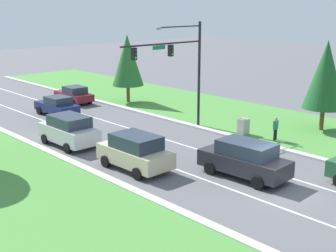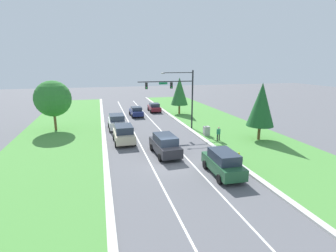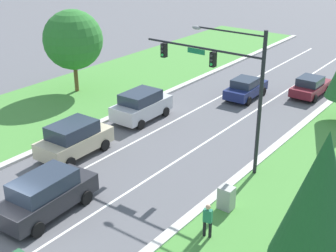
{
  "view_description": "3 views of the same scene",
  "coord_description": "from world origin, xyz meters",
  "views": [
    {
      "loc": [
        -19.15,
        -12.5,
        9.14
      ],
      "look_at": [
        1.03,
        9.39,
        1.31
      ],
      "focal_mm": 50.0,
      "sensor_mm": 36.0,
      "label": 1
    },
    {
      "loc": [
        -5.82,
        -21.38,
        8.76
      ],
      "look_at": [
        2.03,
        8.71,
        1.27
      ],
      "focal_mm": 28.0,
      "sensor_mm": 36.0,
      "label": 2
    },
    {
      "loc": [
        15.72,
        -9.33,
        12.58
      ],
      "look_at": [
        1.03,
        10.36,
        1.92
      ],
      "focal_mm": 50.0,
      "sensor_mm": 36.0,
      "label": 3
    }
  ],
  "objects": [
    {
      "name": "fire_hydrant",
      "position": [
        6.36,
        -0.77,
        0.34
      ],
      "size": [
        0.34,
        0.2,
        0.7
      ],
      "color": "gold",
      "rests_on": "ground_plane"
    },
    {
      "name": "curb_strip_left",
      "position": [
        -5.65,
        0.0,
        0.07
      ],
      "size": [
        0.5,
        90.0,
        0.15
      ],
      "color": "beige",
      "rests_on": "ground_plane"
    },
    {
      "name": "conifer_far_right_tree",
      "position": [
        11.83,
        4.37,
        4.17
      ],
      "size": [
        3.08,
        3.08,
        6.65
      ],
      "color": "brown",
      "rests_on": "ground_plane"
    },
    {
      "name": "champagne_suv",
      "position": [
        -3.48,
        7.22,
        1.04
      ],
      "size": [
        2.35,
        4.61,
        2.03
      ],
      "rotation": [
        0.0,
        0.0,
        0.02
      ],
      "color": "beige",
      "rests_on": "ground_plane"
    },
    {
      "name": "pedestrian",
      "position": [
        7.06,
        5.12,
        0.94
      ],
      "size": [
        0.42,
        0.29,
        1.69
      ],
      "rotation": [
        0.0,
        0.0,
        3.35
      ],
      "color": "black",
      "rests_on": "ground_plane"
    },
    {
      "name": "traffic_signal_mast",
      "position": [
        4.02,
        11.46,
        5.23
      ],
      "size": [
        7.36,
        0.41,
        7.88
      ],
      "color": "black",
      "rests_on": "ground_plane"
    },
    {
      "name": "charcoal_suv",
      "position": [
        0.04,
        2.22,
        1.04
      ],
      "size": [
        2.37,
        5.09,
        2.02
      ],
      "rotation": [
        0.0,
        0.0,
        0.06
      ],
      "color": "#28282D",
      "rests_on": "ground_plane"
    },
    {
      "name": "utility_cabinet",
      "position": [
        6.61,
        7.51,
        0.61
      ],
      "size": [
        0.7,
        0.6,
        1.21
      ],
      "color": "#9E9E99",
      "rests_on": "ground_plane"
    },
    {
      "name": "forest_suv",
      "position": [
        3.37,
        -3.55,
        1.03
      ],
      "size": [
        2.17,
        4.78,
        2.0
      ],
      "rotation": [
        0.0,
        0.0,
        -0.03
      ],
      "color": "#235633",
      "rests_on": "ground_plane"
    },
    {
      "name": "oak_near_left_tree",
      "position": [
        -11.75,
        15.12,
        4.27
      ],
      "size": [
        4.67,
        4.67,
        6.62
      ],
      "color": "brown",
      "rests_on": "ground_plane"
    },
    {
      "name": "grass_verge_right",
      "position": [
        10.9,
        0.0,
        0.04
      ],
      "size": [
        10.0,
        90.0,
        0.08
      ],
      "color": "#4C8E3D",
      "rests_on": "ground_plane"
    },
    {
      "name": "curb_strip_right",
      "position": [
        5.65,
        0.0,
        0.07
      ],
      "size": [
        0.5,
        90.0,
        0.15
      ],
      "color": "beige",
      "rests_on": "ground_plane"
    },
    {
      "name": "navy_sedan",
      "position": [
        -0.05,
        21.93,
        0.83
      ],
      "size": [
        2.12,
        4.39,
        1.64
      ],
      "rotation": [
        0.0,
        0.0,
        0.03
      ],
      "color": "navy",
      "rests_on": "ground_plane"
    },
    {
      "name": "burgundy_sedan",
      "position": [
        3.78,
        25.49,
        0.79
      ],
      "size": [
        2.09,
        4.37,
        1.58
      ],
      "rotation": [
        0.0,
        0.0,
        -0.01
      ],
      "color": "maroon",
      "rests_on": "ground_plane"
    },
    {
      "name": "lane_stripe_inner_right",
      "position": [
        1.8,
        0.0,
        0.0
      ],
      "size": [
        0.14,
        81.0,
        0.01
      ],
      "color": "white",
      "rests_on": "ground_plane"
    },
    {
      "name": "ground_plane",
      "position": [
        0.0,
        0.0,
        0.0
      ],
      "size": [
        160.0,
        160.0,
        0.0
      ],
      "primitive_type": "plane",
      "color": "#5B5B60"
    },
    {
      "name": "conifer_near_right_tree",
      "position": [
        7.55,
        22.01,
        4.03
      ],
      "size": [
        2.95,
        2.95,
        6.4
      ],
      "color": "brown",
      "rests_on": "ground_plane"
    },
    {
      "name": "lane_stripe_inner_left",
      "position": [
        -1.8,
        0.0,
        0.0
      ],
      "size": [
        0.14,
        81.0,
        0.01
      ],
      "color": "white",
      "rests_on": "ground_plane"
    },
    {
      "name": "silver_suv",
      "position": [
        -3.81,
        13.77,
        1.04
      ],
      "size": [
        2.32,
        4.55,
        2.04
      ],
      "rotation": [
        0.0,
        0.0,
        0.01
      ],
      "color": "silver",
      "rests_on": "ground_plane"
    },
    {
      "name": "grass_verge_left",
      "position": [
        -10.9,
        0.0,
        0.04
      ],
      "size": [
        10.0,
        90.0,
        0.08
      ],
      "color": "#4C8E3D",
      "rests_on": "ground_plane"
    }
  ]
}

